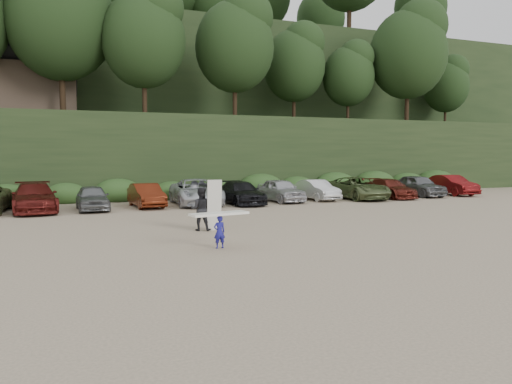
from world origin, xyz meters
name	(u,v)px	position (x,y,z in m)	size (l,w,h in m)	color
ground	(290,226)	(0.00, 0.00, 0.00)	(120.00, 120.00, 0.00)	tan
hillside_backdrop	(146,80)	(-0.26, 35.93, 11.22)	(90.00, 41.50, 28.00)	black
parked_cars	(209,193)	(-0.79, 10.03, 0.76)	(39.96, 6.08, 1.61)	#A9A9AE
child_surfer	(219,224)	(-4.44, -3.80, 0.83)	(2.09, 0.92, 1.22)	navy
adult_surfer	(202,209)	(-3.95, 0.16, 0.91)	(1.35, 0.98, 2.12)	black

